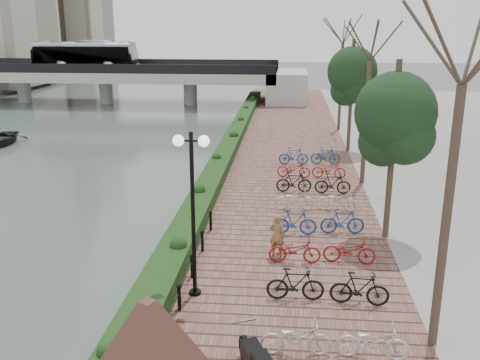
# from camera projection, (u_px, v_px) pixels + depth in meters

# --- Properties ---
(river_water) EXTENTS (30.00, 130.00, 0.02)m
(river_water) POSITION_uv_depth(u_px,v_px,m) (13.00, 144.00, 37.49)
(river_water) COLOR #495B51
(river_water) RESTS_ON ground
(promenade) EXTENTS (8.00, 75.00, 0.50)m
(promenade) POSITION_uv_depth(u_px,v_px,m) (282.00, 177.00, 28.57)
(promenade) COLOR brown
(promenade) RESTS_ON ground
(hedge) EXTENTS (1.10, 56.00, 0.60)m
(hedge) POSITION_uv_depth(u_px,v_px,m) (224.00, 155.00, 31.10)
(hedge) COLOR #153312
(hedge) RESTS_ON promenade
(chain_fence) EXTENTS (0.10, 14.10, 0.70)m
(chain_fence) POSITION_uv_depth(u_px,v_px,m) (172.00, 318.00, 13.82)
(chain_fence) COLOR black
(chain_fence) RESTS_ON promenade
(lamppost) EXTENTS (1.02, 0.32, 4.86)m
(lamppost) POSITION_uv_depth(u_px,v_px,m) (192.00, 180.00, 14.77)
(lamppost) COLOR black
(lamppost) RESTS_ON promenade
(motorcycle) EXTENTS (1.18, 1.86, 1.11)m
(motorcycle) POSITION_uv_depth(u_px,v_px,m) (254.00, 359.00, 11.76)
(motorcycle) COLOR black
(motorcycle) RESTS_ON promenade
(pedestrian) EXTENTS (0.64, 0.53, 1.53)m
(pedestrian) POSITION_uv_depth(u_px,v_px,m) (277.00, 235.00, 18.09)
(pedestrian) COLOR olive
(pedestrian) RESTS_ON promenade
(bicycle_parking) EXTENTS (2.40, 19.89, 1.00)m
(bicycle_parking) POSITION_uv_depth(u_px,v_px,m) (317.00, 211.00, 21.26)
(bicycle_parking) COLOR silver
(bicycle_parking) RESTS_ON promenade
(street_trees) EXTENTS (3.20, 37.12, 6.80)m
(street_trees) POSITION_uv_depth(u_px,v_px,m) (376.00, 133.00, 22.64)
(street_trees) COLOR #362C20
(street_trees) RESTS_ON promenade
(bridge) EXTENTS (36.00, 10.77, 6.50)m
(bridge) POSITION_uv_depth(u_px,v_px,m) (101.00, 71.00, 55.68)
(bridge) COLOR #AAA9A4
(bridge) RESTS_ON ground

